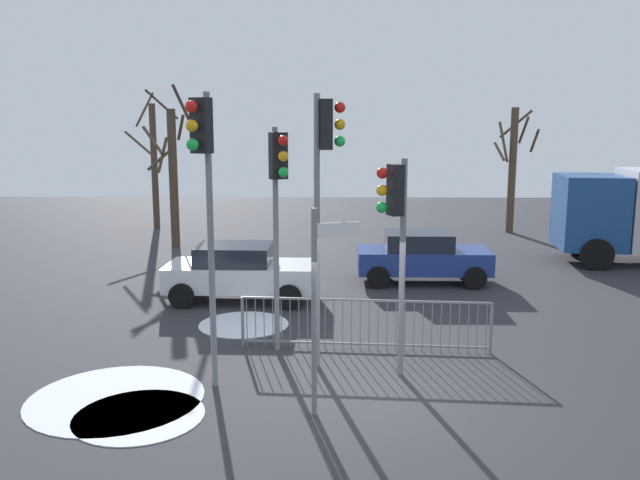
% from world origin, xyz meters
% --- Properties ---
extents(ground_plane, '(60.00, 60.00, 0.00)m').
position_xyz_m(ground_plane, '(0.00, 0.00, 0.00)').
color(ground_plane, '#2D2D33').
extents(traffic_light_mid_right, '(0.57, 0.34, 5.12)m').
position_xyz_m(traffic_light_mid_right, '(-0.83, 1.18, 3.73)').
color(traffic_light_mid_right, slate).
rests_on(traffic_light_mid_right, ground).
extents(traffic_light_mid_left, '(0.55, 0.37, 3.99)m').
position_xyz_m(traffic_light_mid_left, '(0.43, 0.71, 2.92)').
color(traffic_light_mid_left, slate).
rests_on(traffic_light_mid_left, ground).
extents(traffic_light_foreground_left, '(0.41, 0.53, 4.52)m').
position_xyz_m(traffic_light_foreground_left, '(-1.73, 1.96, 3.31)').
color(traffic_light_foreground_left, slate).
rests_on(traffic_light_foreground_left, ground).
extents(traffic_light_rear_left, '(0.40, 0.53, 5.10)m').
position_xyz_m(traffic_light_rear_left, '(-2.82, 0.08, 3.72)').
color(traffic_light_rear_left, slate).
rests_on(traffic_light_rear_left, ground).
extents(direction_sign_post, '(0.75, 0.31, 3.33)m').
position_xyz_m(direction_sign_post, '(-0.91, -0.94, 1.86)').
color(direction_sign_post, slate).
rests_on(direction_sign_post, ground).
extents(pedestrian_guard_railing, '(5.11, 0.46, 1.07)m').
position_xyz_m(pedestrian_guard_railing, '(-0.01, 2.10, 0.55)').
color(pedestrian_guard_railing, slate).
rests_on(pedestrian_guard_railing, ground).
extents(car_blue_trailing, '(3.82, 1.96, 1.47)m').
position_xyz_m(car_blue_trailing, '(1.96, 8.02, 0.77)').
color(car_blue_trailing, navy).
rests_on(car_blue_trailing, ground).
extents(car_white_far, '(3.85, 2.02, 1.47)m').
position_xyz_m(car_white_far, '(-3.10, 5.94, 0.77)').
color(car_white_far, silver).
rests_on(car_white_far, ground).
extents(bare_tree_left, '(2.26, 1.86, 5.94)m').
position_xyz_m(bare_tree_left, '(-8.36, 17.79, 2.92)').
color(bare_tree_left, '#473828').
rests_on(bare_tree_left, ground).
extents(bare_tree_centre, '(1.69, 1.84, 5.20)m').
position_xyz_m(bare_tree_centre, '(6.90, 16.88, 2.82)').
color(bare_tree_centre, '#473828').
rests_on(bare_tree_centre, ground).
extents(bare_tree_right, '(1.91, 2.03, 5.93)m').
position_xyz_m(bare_tree_right, '(-6.56, 13.56, 2.78)').
color(bare_tree_right, '#473828').
rests_on(bare_tree_right, ground).
extents(snow_patch_kerb, '(2.07, 2.07, 0.01)m').
position_xyz_m(snow_patch_kerb, '(-3.75, -1.07, 0.01)').
color(snow_patch_kerb, white).
rests_on(snow_patch_kerb, ground).
extents(snow_patch_island, '(2.07, 2.07, 0.01)m').
position_xyz_m(snow_patch_island, '(-2.71, 3.77, 0.01)').
color(snow_patch_island, white).
rests_on(snow_patch_island, ground).
extents(snow_patch_verge, '(2.96, 2.96, 0.01)m').
position_xyz_m(snow_patch_verge, '(-4.34, -0.39, 0.01)').
color(snow_patch_verge, white).
rests_on(snow_patch_verge, ground).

